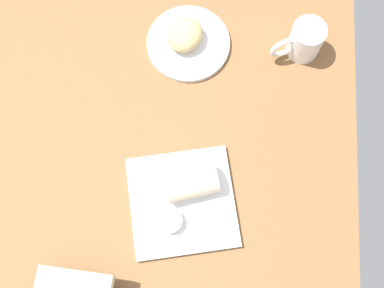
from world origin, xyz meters
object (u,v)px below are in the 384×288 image
object	(u,v)px
round_plate	(188,44)
scone_pastry	(185,35)
coffee_mug	(304,40)
square_plate	(182,202)
breakfast_wrap	(191,183)
sauce_cup	(170,221)

from	to	relation	value
round_plate	scone_pastry	distance (cm)	3.45
coffee_mug	round_plate	bearing A→B (deg)	91.00
scone_pastry	square_plate	bearing A→B (deg)	-176.70
round_plate	coffee_mug	xyz separation A→B (cm)	(0.47, -27.18, 4.29)
scone_pastry	coffee_mug	size ratio (longest dim) A/B	0.75
scone_pastry	coffee_mug	world-z (taller)	coffee_mug
scone_pastry	breakfast_wrap	world-z (taller)	breakfast_wrap
round_plate	scone_pastry	xyz separation A→B (cm)	(0.55, 0.82, 3.30)
sauce_cup	coffee_mug	size ratio (longest dim) A/B	0.42
breakfast_wrap	coffee_mug	xyz separation A→B (cm)	(35.74, -23.93, 0.05)
square_plate	breakfast_wrap	xyz separation A→B (cm)	(3.69, -1.79, 4.14)
square_plate	round_plate	bearing A→B (deg)	2.15
scone_pastry	sauce_cup	distance (cm)	44.14
sauce_cup	coffee_mug	bearing A→B (deg)	-32.40
round_plate	breakfast_wrap	bearing A→B (deg)	-174.74
round_plate	breakfast_wrap	size ratio (longest dim) A/B	1.82
scone_pastry	coffee_mug	distance (cm)	28.01
scone_pastry	coffee_mug	bearing A→B (deg)	-90.17
square_plate	sauce_cup	distance (cm)	5.58
square_plate	sauce_cup	size ratio (longest dim) A/B	4.33
scone_pastry	square_plate	xyz separation A→B (cm)	(-39.51, -2.28, -3.20)
coffee_mug	breakfast_wrap	bearing A→B (deg)	146.20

